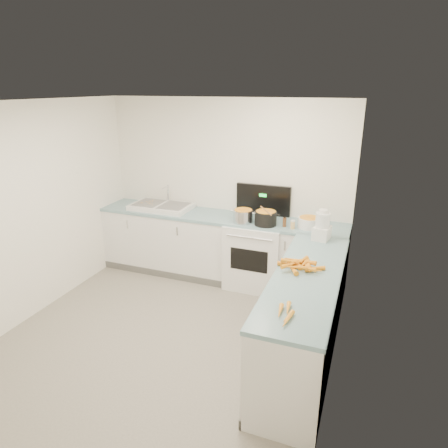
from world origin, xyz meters
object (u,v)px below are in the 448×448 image
(stove, at_px, (256,253))
(food_processor, at_px, (322,227))
(steel_pot, at_px, (243,217))
(spice_jar, at_px, (293,225))
(sink, at_px, (161,206))
(black_pot, at_px, (266,219))
(mixing_bowl, at_px, (309,222))
(extract_bottle, at_px, (284,222))

(stove, bearing_deg, food_processor, -23.99)
(steel_pot, distance_m, spice_jar, 0.66)
(sink, relative_size, black_pot, 3.03)
(mixing_bowl, xyz_separation_m, food_processor, (0.20, -0.37, 0.09))
(mixing_bowl, distance_m, food_processor, 0.43)
(steel_pot, relative_size, mixing_bowl, 0.92)
(stove, xyz_separation_m, mixing_bowl, (0.69, -0.03, 0.53))
(stove, bearing_deg, spice_jar, -16.98)
(mixing_bowl, relative_size, food_processor, 0.78)
(steel_pot, height_order, mixing_bowl, steel_pot)
(spice_jar, bearing_deg, sink, 175.01)
(extract_bottle, height_order, food_processor, food_processor)
(stove, bearing_deg, sink, 179.38)
(mixing_bowl, bearing_deg, steel_pot, -172.94)
(stove, xyz_separation_m, steel_pot, (-0.15, -0.14, 0.54))
(sink, height_order, black_pot, sink)
(stove, bearing_deg, extract_bottle, -15.92)
(black_pot, xyz_separation_m, mixing_bowl, (0.54, 0.10, -0.02))
(extract_bottle, height_order, spice_jar, extract_bottle)
(black_pot, height_order, food_processor, food_processor)
(black_pot, height_order, mixing_bowl, black_pot)
(sink, xyz_separation_m, black_pot, (1.60, -0.15, 0.04))
(stove, relative_size, extract_bottle, 11.55)
(extract_bottle, xyz_separation_m, food_processor, (0.50, -0.29, 0.10))
(spice_jar, bearing_deg, extract_bottle, 159.42)
(stove, height_order, extract_bottle, stove)
(stove, distance_m, sink, 1.54)
(stove, bearing_deg, mixing_bowl, -2.59)
(stove, xyz_separation_m, food_processor, (0.90, -0.40, 0.62))
(stove, height_order, black_pot, stove)
(black_pot, bearing_deg, food_processor, -19.69)
(food_processor, bearing_deg, mixing_bowl, 119.01)
(sink, xyz_separation_m, steel_pot, (1.30, -0.15, 0.04))
(black_pot, relative_size, mixing_bowl, 1.00)
(mixing_bowl, xyz_separation_m, extract_bottle, (-0.30, -0.08, -0.01))
(black_pot, bearing_deg, steel_pot, -179.29)
(mixing_bowl, bearing_deg, sink, 178.74)
(black_pot, bearing_deg, sink, 174.73)
(stove, height_order, food_processor, stove)
(steel_pot, bearing_deg, food_processor, -14.08)
(mixing_bowl, distance_m, extract_bottle, 0.31)
(black_pot, xyz_separation_m, spice_jar, (0.36, -0.02, -0.03))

